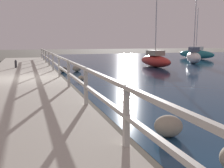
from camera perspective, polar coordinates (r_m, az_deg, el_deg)
ground_plane at (r=13.96m, az=-18.95°, el=0.12°), size 120.00×120.00×0.00m
dock_walkway at (r=13.95m, az=-18.98°, el=0.66°), size 3.93×36.00×0.26m
railing at (r=13.94m, az=-11.47°, el=4.60°), size 0.10×32.50×1.09m
boulder_upstream at (r=14.22m, az=-6.72°, el=1.27°), size 0.36×0.33×0.27m
boulder_near_dock at (r=18.56m, az=-7.65°, el=3.39°), size 0.61×0.55×0.46m
boulder_far_strip at (r=5.99m, az=12.16°, el=-8.93°), size 0.64×0.57×0.48m
boulder_water_edge at (r=18.41m, az=-10.55°, el=3.15°), size 0.51×0.46×0.38m
mooring_bollard at (r=19.71m, az=-20.21°, el=4.16°), size 0.16×0.16×0.56m
sailboat_teal at (r=34.49m, az=17.79°, el=6.32°), size 1.88×5.90×6.10m
sailboat_red at (r=22.24m, az=9.36°, el=5.17°), size 1.34×4.61×5.75m
sailboat_white at (r=26.58m, az=17.31°, el=5.73°), size 2.06×3.37×6.25m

